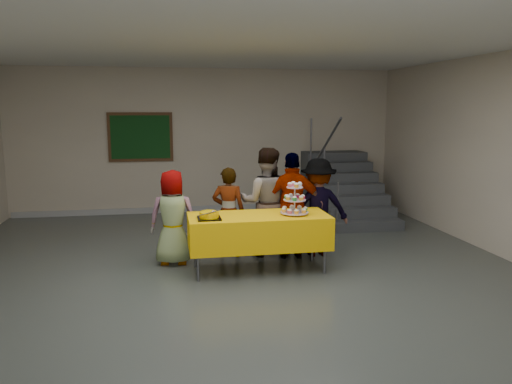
# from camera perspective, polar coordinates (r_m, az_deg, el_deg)

# --- Properties ---
(room_shell) EXTENTS (10.00, 10.04, 3.02)m
(room_shell) POSITION_cam_1_polar(r_m,az_deg,el_deg) (5.61, -1.56, 9.01)
(room_shell) COLOR #4C514C
(room_shell) RESTS_ON ground
(bake_table) EXTENTS (1.88, 0.78, 0.77)m
(bake_table) POSITION_cam_1_polar(r_m,az_deg,el_deg) (6.74, 0.30, -4.42)
(bake_table) COLOR #595960
(bake_table) RESTS_ON ground
(cupcake_stand) EXTENTS (0.38, 0.38, 0.44)m
(cupcake_stand) POSITION_cam_1_polar(r_m,az_deg,el_deg) (6.71, 4.43, -1.13)
(cupcake_stand) COLOR silver
(cupcake_stand) RESTS_ON bake_table
(bear_cake) EXTENTS (0.32, 0.36, 0.12)m
(bear_cake) POSITION_cam_1_polar(r_m,az_deg,el_deg) (6.47, -5.39, -2.58)
(bear_cake) COLOR black
(bear_cake) RESTS_ON bake_table
(schoolchild_a) EXTENTS (0.70, 0.50, 1.34)m
(schoolchild_a) POSITION_cam_1_polar(r_m,az_deg,el_deg) (7.10, -9.48, -2.88)
(schoolchild_a) COLOR slate
(schoolchild_a) RESTS_ON ground
(schoolchild_b) EXTENTS (0.55, 0.44, 1.34)m
(schoolchild_b) POSITION_cam_1_polar(r_m,az_deg,el_deg) (7.39, -3.16, -2.30)
(schoolchild_b) COLOR slate
(schoolchild_b) RESTS_ON ground
(schoolchild_c) EXTENTS (0.91, 0.78, 1.62)m
(schoolchild_c) POSITION_cam_1_polar(r_m,az_deg,el_deg) (7.41, 1.14, -1.14)
(schoolchild_c) COLOR slate
(schoolchild_c) RESTS_ON ground
(schoolchild_d) EXTENTS (0.96, 0.52, 1.56)m
(schoolchild_d) POSITION_cam_1_polar(r_m,az_deg,el_deg) (7.30, 4.22, -1.57)
(schoolchild_d) COLOR slate
(schoolchild_d) RESTS_ON ground
(schoolchild_e) EXTENTS (0.97, 0.59, 1.45)m
(schoolchild_e) POSITION_cam_1_polar(r_m,az_deg,el_deg) (7.47, 7.08, -1.75)
(schoolchild_e) COLOR slate
(schoolchild_e) RESTS_ON ground
(staircase) EXTENTS (1.30, 2.40, 2.04)m
(staircase) POSITION_cam_1_polar(r_m,az_deg,el_deg) (10.43, 9.78, 0.06)
(staircase) COLOR #424447
(staircase) RESTS_ON ground
(noticeboard) EXTENTS (1.30, 0.05, 1.00)m
(noticeboard) POSITION_cam_1_polar(r_m,az_deg,el_deg) (10.52, -13.06, 6.14)
(noticeboard) COLOR #472B16
(noticeboard) RESTS_ON ground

